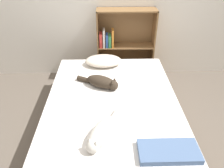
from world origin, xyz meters
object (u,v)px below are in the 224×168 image
at_px(bed, 112,115).
at_px(bookshelf, 123,44).
at_px(pillow, 103,61).
at_px(cat_light, 102,132).
at_px(cat_dark, 102,82).

relative_size(bed, bookshelf, 1.81).
distance_m(bed, pillow, 0.85).
xyz_separation_m(pillow, bookshelf, (0.30, 0.47, 0.05)).
height_order(bed, cat_light, cat_light).
xyz_separation_m(bed, bookshelf, (0.20, 1.27, 0.34)).
bearing_deg(cat_dark, bed, -37.81).
bearing_deg(pillow, cat_dark, -91.35).
bearing_deg(cat_light, bookshelf, -163.23).
distance_m(bed, cat_light, 0.62).
height_order(bed, cat_dark, cat_dark).
relative_size(pillow, cat_light, 0.87).
relative_size(cat_dark, bookshelf, 0.46).
relative_size(pillow, bookshelf, 0.45).
xyz_separation_m(pillow, cat_light, (-0.00, -1.34, -0.00)).
distance_m(pillow, cat_light, 1.34).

